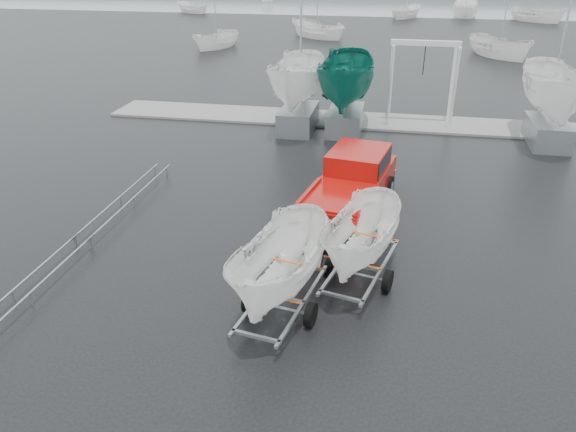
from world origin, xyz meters
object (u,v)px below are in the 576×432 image
(trailer_hitched, at_px, (282,214))
(boat_hoist, at_px, (423,71))
(trailer_parked, at_px, (366,193))
(pickup_truck, at_px, (352,183))

(trailer_hitched, relative_size, boat_hoist, 1.22)
(boat_hoist, bearing_deg, trailer_hitched, -101.54)
(trailer_hitched, xyz_separation_m, boat_hoist, (3.50, 17.12, -0.06))
(boat_hoist, bearing_deg, trailer_parked, -96.48)
(trailer_hitched, xyz_separation_m, trailer_parked, (1.76, 1.89, -0.14))
(pickup_truck, distance_m, trailer_parked, 4.76)
(boat_hoist, bearing_deg, pickup_truck, -102.48)
(pickup_truck, bearing_deg, trailer_hitched, -90.00)
(pickup_truck, bearing_deg, boat_hoist, 87.42)
(trailer_hitched, bearing_deg, pickup_truck, 90.00)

